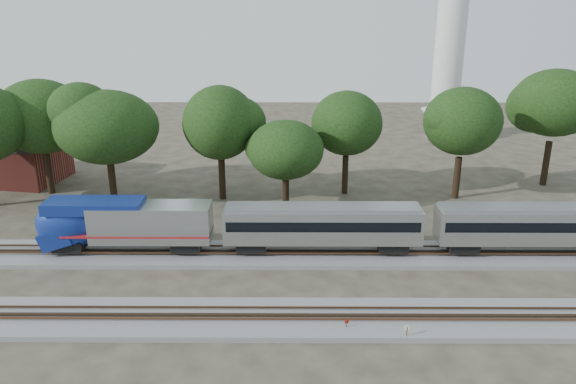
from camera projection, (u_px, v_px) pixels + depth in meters
name	position (u px, v px, depth m)	size (l,w,h in m)	color
ground	(294.00, 292.00, 41.36)	(160.00, 160.00, 0.00)	#383328
track_far	(293.00, 254.00, 46.96)	(160.00, 5.00, 0.73)	slate
track_near	(294.00, 319.00, 37.51)	(160.00, 5.00, 0.73)	slate
switch_stand_red	(347.00, 324.00, 36.20)	(0.29, 0.10, 0.93)	#512D19
switch_stand_white	(407.00, 331.00, 35.23)	(0.36, 0.07, 1.13)	#512D19
switch_lever	(420.00, 333.00, 35.99)	(0.50, 0.30, 0.30)	#512D19
brick_building	(12.00, 158.00, 65.97)	(12.52, 9.78, 5.46)	maroon
tree_1	(41.00, 117.00, 59.66)	(8.74, 8.74, 12.32)	black
tree_2	(107.00, 127.00, 56.60)	(8.34, 8.34, 11.76)	black
tree_3	(220.00, 123.00, 57.98)	(8.50, 8.50, 11.98)	black
tree_4	(286.00, 150.00, 55.35)	(6.48, 6.48, 9.13)	black
tree_5	(347.00, 123.00, 59.82)	(8.03, 8.03, 11.33)	black
tree_6	(463.00, 121.00, 58.21)	(8.56, 8.56, 12.07)	black
tree_7	(555.00, 103.00, 62.09)	(9.70, 9.70, 13.68)	black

